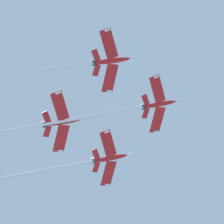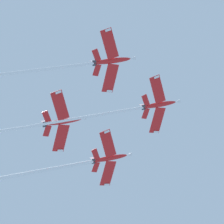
{
  "view_description": "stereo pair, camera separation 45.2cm",
  "coord_description": "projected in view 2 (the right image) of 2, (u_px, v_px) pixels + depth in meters",
  "views": [
    {
      "loc": [
        10.03,
        -37.96,
        1.5
      ],
      "look_at": [
        -2.2,
        14.48,
        147.78
      ],
      "focal_mm": 80.36,
      "sensor_mm": 36.0,
      "label": 1
    },
    {
      "loc": [
        9.59,
        -38.06,
        1.5
      ],
      "look_at": [
        -2.2,
        14.48,
        147.78
      ],
      "focal_mm": 80.36,
      "sensor_mm": 36.0,
      "label": 2
    }
  ],
  "objects": [
    {
      "name": "jet_lead",
      "position": [
        134.0,
        109.0,
        158.53
      ],
      "size": [
        45.89,
        19.76,
        20.44
      ],
      "color": "red"
    },
    {
      "name": "jet_left_wing",
      "position": [
        78.0,
        164.0,
        157.17
      ],
      "size": [
        43.83,
        19.65,
        19.97
      ],
      "color": "red"
    },
    {
      "name": "jet_right_wing",
      "position": [
        84.0,
        64.0,
        146.65
      ],
      "size": [
        46.66,
        19.75,
        20.46
      ],
      "color": "red"
    },
    {
      "name": "jet_slot",
      "position": [
        37.0,
        125.0,
        147.58
      ],
      "size": [
        46.7,
        19.63,
        21.96
      ],
      "color": "red"
    }
  ]
}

